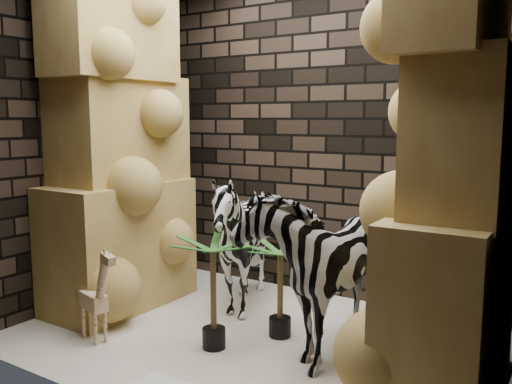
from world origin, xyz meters
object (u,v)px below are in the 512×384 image
Objects in this scene: zebra_right at (326,251)px; zebra_left at (240,249)px; palm_front at (280,289)px; palm_back at (213,293)px; giraffe_toy at (93,290)px.

zebra_right is 0.98m from zebra_left.
zebra_right is 1.92× the size of palm_front.
palm_front is (-0.36, -0.02, -0.34)m from zebra_right.
zebra_left is 1.47× the size of palm_back.
zebra_right reaches higher than palm_front.
giraffe_toy is 1.04× the size of palm_front.
palm_front is at bearing -6.46° from zebra_left.
zebra_left reaches higher than palm_front.
giraffe_toy is at bearing -156.29° from palm_back.
palm_front is at bearing 50.40° from giraffe_toy.
zebra_right is 1.74× the size of palm_back.
zebra_right is 1.85× the size of giraffe_toy.
palm_back is at bearing -123.90° from palm_front.
zebra_left reaches higher than giraffe_toy.
zebra_left is at bearing 110.04° from palm_back.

